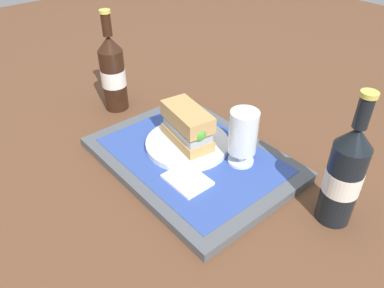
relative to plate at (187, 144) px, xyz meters
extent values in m
plane|color=brown|center=(0.03, -0.01, -0.03)|extent=(3.00, 3.00, 0.00)
cube|color=#4C5156|center=(0.03, -0.01, -0.02)|extent=(0.44, 0.32, 0.02)
cube|color=#2D4793|center=(0.03, -0.01, -0.01)|extent=(0.38, 0.27, 0.00)
cylinder|color=white|center=(0.00, 0.00, 0.00)|extent=(0.19, 0.19, 0.01)
cube|color=tan|center=(0.00, 0.00, 0.02)|extent=(0.14, 0.08, 0.02)
cube|color=#9EA3A8|center=(0.00, 0.00, 0.04)|extent=(0.13, 0.07, 0.02)
cube|color=silver|center=(0.00, 0.00, 0.05)|extent=(0.12, 0.07, 0.01)
sphere|color=#47932D|center=(0.05, -0.01, 0.06)|extent=(0.04, 0.04, 0.04)
cube|color=tan|center=(0.00, 0.00, 0.07)|extent=(0.14, 0.08, 0.04)
cylinder|color=silver|center=(0.12, 0.05, 0.00)|extent=(0.06, 0.06, 0.01)
cylinder|color=silver|center=(0.12, 0.05, 0.01)|extent=(0.01, 0.01, 0.02)
cylinder|color=silver|center=(0.12, 0.05, 0.07)|extent=(0.06, 0.06, 0.09)
cylinder|color=gold|center=(0.12, 0.05, 0.06)|extent=(0.06, 0.06, 0.07)
cylinder|color=white|center=(0.12, 0.05, 0.09)|extent=(0.05, 0.05, 0.01)
cube|color=white|center=(0.09, -0.08, 0.00)|extent=(0.09, 0.07, 0.01)
cylinder|color=black|center=(0.33, 0.08, 0.05)|extent=(0.06, 0.06, 0.17)
cylinder|color=silver|center=(0.33, 0.08, 0.06)|extent=(0.07, 0.07, 0.05)
cone|color=black|center=(0.33, 0.08, 0.16)|extent=(0.06, 0.06, 0.04)
cylinder|color=black|center=(0.33, 0.08, 0.20)|extent=(0.02, 0.02, 0.05)
cylinder|color=#BFB74C|center=(0.33, 0.08, 0.23)|extent=(0.03, 0.03, 0.01)
cylinder|color=black|center=(-0.29, -0.01, 0.05)|extent=(0.06, 0.06, 0.17)
cylinder|color=silver|center=(-0.29, -0.01, 0.06)|extent=(0.07, 0.07, 0.05)
cone|color=black|center=(-0.29, -0.01, 0.16)|extent=(0.06, 0.06, 0.04)
cylinder|color=black|center=(-0.29, -0.01, 0.20)|extent=(0.02, 0.02, 0.05)
cylinder|color=#BFB74C|center=(-0.29, -0.01, 0.23)|extent=(0.03, 0.03, 0.01)
camera|label=1|loc=(0.54, -0.44, 0.50)|focal=35.34mm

